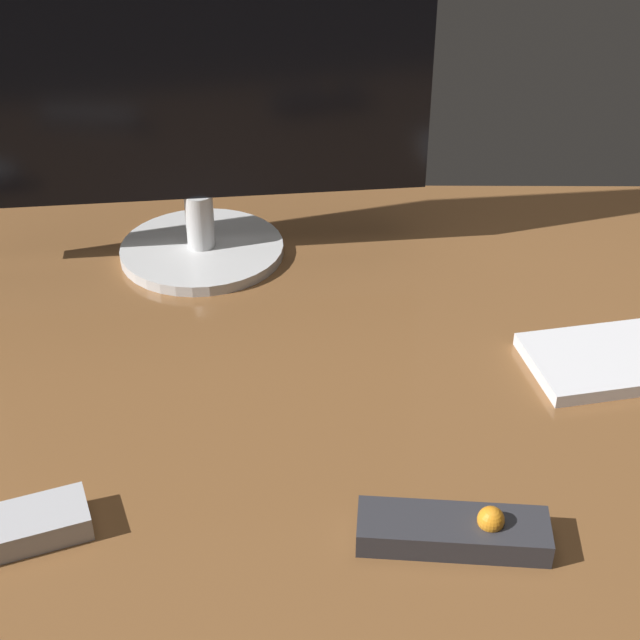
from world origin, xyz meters
TOP-DOWN VIEW (x-y plane):
  - desk at (0.00, 0.00)cm, footprint 140.00×84.00cm
  - monitor at (-15.82, 21.40)cm, footprint 56.36×20.73cm
  - media_remote at (10.90, -27.63)cm, footprint 16.36×6.01cm

SIDE VIEW (x-z plane):
  - desk at x=0.00cm, z-range 0.00..2.00cm
  - media_remote at x=10.90cm, z-range 1.32..5.26cm
  - monitor at x=-15.82cm, z-range 2.87..50.84cm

